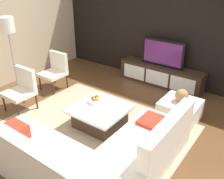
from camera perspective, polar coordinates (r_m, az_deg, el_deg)
ground_plane at (r=4.63m, az=-2.52°, el=-9.13°), size 14.00×14.00×0.00m
feature_wall_back at (r=6.23m, az=13.33°, el=13.86°), size 6.40×0.12×2.80m
area_rug at (r=4.68m, az=-3.49°, el=-8.65°), size 3.25×2.41×0.01m
media_console at (r=6.31m, az=11.12°, el=3.22°), size 2.11×0.44×0.50m
television at (r=6.11m, az=11.60°, el=8.19°), size 1.08×0.06×0.65m
sectional_couch at (r=3.66m, az=-5.11°, el=-15.03°), size 2.47×2.31×0.82m
coffee_table at (r=4.63m, az=-2.77°, el=-6.09°), size 0.96×0.93×0.38m
accent_chair_near at (r=5.36m, az=-19.93°, el=0.53°), size 0.55×0.52×0.87m
floor_lamp at (r=5.82m, az=-22.83°, el=12.42°), size 0.31×0.31×1.75m
ottoman at (r=4.97m, az=15.26°, el=-4.67°), size 0.70×0.70×0.40m
fruit_bowl at (r=4.68m, az=-3.76°, el=-2.47°), size 0.28×0.28×0.14m
accent_chair_far at (r=6.11m, az=-12.88°, el=4.67°), size 0.53×0.53×0.87m
decorative_ball at (r=4.81m, az=15.72°, el=-1.35°), size 0.25×0.25×0.25m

